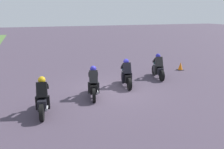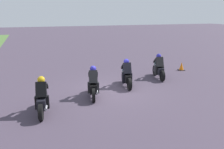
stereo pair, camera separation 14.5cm
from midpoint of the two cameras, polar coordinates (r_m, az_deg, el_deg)
ground_plane at (r=12.26m, az=-0.18°, el=-3.95°), size 120.00×120.00×0.00m
rider_lane_a at (r=14.76m, az=11.56°, el=1.51°), size 2.03×0.63×1.51m
rider_lane_b at (r=12.87m, az=3.90°, el=-0.16°), size 2.03×0.61×1.51m
rider_lane_c at (r=11.23m, az=-4.18°, el=-2.42°), size 2.01×0.66×1.51m
rider_lane_d at (r=9.81m, az=-16.16°, el=-5.58°), size 2.04×0.60×1.51m
traffic_cone at (r=17.24m, az=16.74°, el=1.87°), size 0.40×0.40×0.57m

